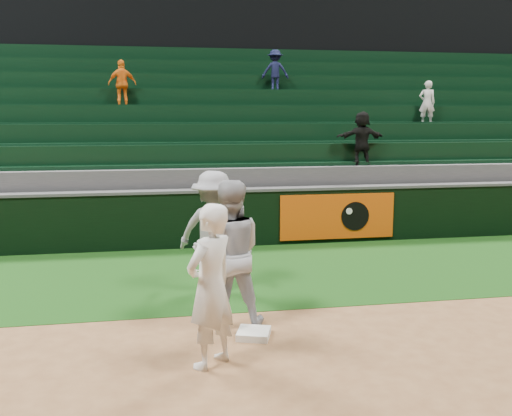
{
  "coord_description": "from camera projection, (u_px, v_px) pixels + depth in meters",
  "views": [
    {
      "loc": [
        -0.95,
        -6.89,
        2.85
      ],
      "look_at": [
        0.68,
        2.3,
        1.3
      ],
      "focal_mm": 40.0,
      "sensor_mm": 36.0,
      "label": 1
    }
  ],
  "objects": [
    {
      "name": "ground",
      "position": [
        235.0,
        338.0,
        7.32
      ],
      "size": [
        70.0,
        70.0,
        0.0
      ],
      "primitive_type": "plane",
      "color": "brown",
      "rests_on": "ground"
    },
    {
      "name": "foul_grass",
      "position": [
        212.0,
        274.0,
        10.23
      ],
      "size": [
        36.0,
        4.2,
        0.01
      ],
      "primitive_type": "cube",
      "color": "#10350D",
      "rests_on": "ground"
    },
    {
      "name": "upper_deck",
      "position": [
        175.0,
        36.0,
        23.29
      ],
      "size": [
        40.0,
        12.0,
        12.0
      ],
      "primitive_type": "cube",
      "color": "black",
      "rests_on": "ground"
    },
    {
      "name": "first_base",
      "position": [
        254.0,
        334.0,
        7.35
      ],
      "size": [
        0.51,
        0.51,
        0.09
      ],
      "primitive_type": "cube",
      "rotation": [
        0.0,
        0.0,
        -0.32
      ],
      "color": "silver",
      "rests_on": "ground"
    },
    {
      "name": "first_baseman",
      "position": [
        210.0,
        286.0,
        6.38
      ],
      "size": [
        0.81,
        0.79,
        1.88
      ],
      "primitive_type": "imported",
      "rotation": [
        0.0,
        0.0,
        3.88
      ],
      "color": "white",
      "rests_on": "ground"
    },
    {
      "name": "baserunner",
      "position": [
        229.0,
        254.0,
        7.63
      ],
      "size": [
        1.01,
        0.81,
        1.99
      ],
      "primitive_type": "imported",
      "rotation": [
        0.0,
        0.0,
        3.08
      ],
      "color": "#9EA0A9",
      "rests_on": "ground"
    },
    {
      "name": "base_coach",
      "position": [
        214.0,
        231.0,
        9.15
      ],
      "size": [
        1.45,
        1.26,
        1.95
      ],
      "primitive_type": "imported",
      "rotation": [
        0.0,
        0.0,
        2.6
      ],
      "color": "gray",
      "rests_on": "foul_grass"
    },
    {
      "name": "field_wall",
      "position": [
        202.0,
        218.0,
        12.27
      ],
      "size": [
        36.0,
        0.45,
        1.25
      ],
      "color": "black",
      "rests_on": "ground"
    },
    {
      "name": "stadium_seating",
      "position": [
        190.0,
        156.0,
        15.76
      ],
      "size": [
        36.0,
        5.95,
        4.85
      ],
      "color": "#3D3D3F",
      "rests_on": "ground"
    }
  ]
}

